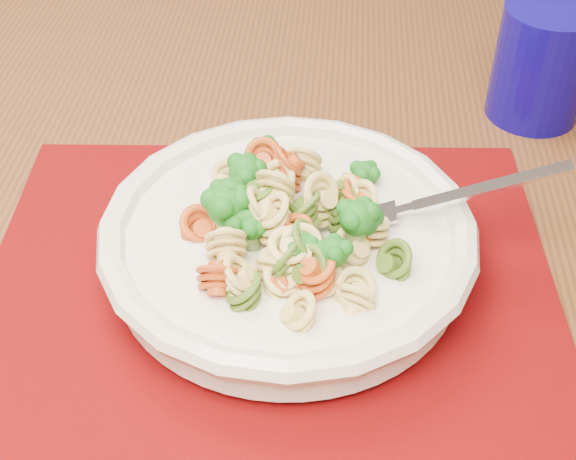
% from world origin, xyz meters
% --- Properties ---
extents(dining_table, '(1.55, 1.19, 0.75)m').
position_xyz_m(dining_table, '(0.09, 0.31, 0.65)').
color(dining_table, '#563018').
rests_on(dining_table, ground).
extents(placemat, '(0.49, 0.43, 0.00)m').
position_xyz_m(placemat, '(0.12, 0.23, 0.75)').
color(placemat, '#570305').
rests_on(placemat, dining_table).
extents(pasta_bowl, '(0.27, 0.27, 0.05)m').
position_xyz_m(pasta_bowl, '(0.13, 0.24, 0.78)').
color(pasta_bowl, silver).
rests_on(pasta_bowl, placemat).
extents(pasta_broccoli_heap, '(0.23, 0.23, 0.06)m').
position_xyz_m(pasta_broccoli_heap, '(0.13, 0.24, 0.80)').
color(pasta_broccoli_heap, tan).
rests_on(pasta_broccoli_heap, pasta_bowl).
extents(fork, '(0.18, 0.08, 0.08)m').
position_xyz_m(fork, '(0.18, 0.27, 0.80)').
color(fork, silver).
rests_on(fork, pasta_bowl).
extents(tumbler, '(0.08, 0.08, 0.11)m').
position_xyz_m(tumbler, '(0.28, 0.52, 0.80)').
color(tumbler, '#0A0460').
rests_on(tumbler, dining_table).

